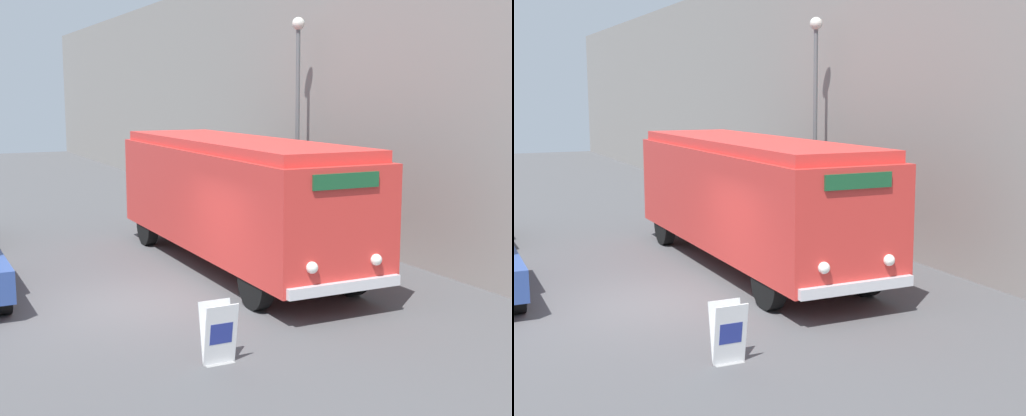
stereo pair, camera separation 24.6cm
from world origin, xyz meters
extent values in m
plane|color=#4C4C4F|center=(0.00, 0.00, 0.00)|extent=(80.00, 80.00, 0.00)
cube|color=gray|center=(7.15, 10.00, 4.16)|extent=(0.30, 60.00, 8.32)
cylinder|color=black|center=(2.00, -1.35, 0.54)|extent=(0.28, 1.09, 1.09)
cylinder|color=black|center=(4.20, -1.35, 0.54)|extent=(0.28, 1.09, 1.09)
cylinder|color=black|center=(2.00, 5.38, 0.54)|extent=(0.28, 1.09, 1.09)
cylinder|color=black|center=(4.20, 5.38, 0.54)|extent=(0.28, 1.09, 1.09)
cube|color=red|center=(3.10, 2.01, 1.70)|extent=(2.52, 9.53, 2.31)
cube|color=red|center=(3.10, 2.01, 2.98)|extent=(2.32, 9.15, 0.24)
cube|color=silver|center=(3.10, -2.81, 0.66)|extent=(2.40, 0.12, 0.20)
sphere|color=white|center=(2.40, -2.78, 1.09)|extent=(0.22, 0.22, 0.22)
sphere|color=white|center=(3.79, -2.78, 1.09)|extent=(0.22, 0.22, 0.22)
cube|color=#19512D|center=(3.10, -2.77, 2.61)|extent=(1.39, 0.06, 0.28)
cube|color=gray|center=(0.22, -3.64, 0.00)|extent=(0.48, 0.21, 0.01)
cube|color=white|center=(0.22, -3.73, 0.49)|extent=(0.53, 0.19, 0.98)
cube|color=white|center=(0.22, -3.55, 0.49)|extent=(0.53, 0.19, 0.98)
cube|color=navy|center=(0.22, -3.74, 0.51)|extent=(0.37, 0.07, 0.34)
cylinder|color=#595E60|center=(6.30, 4.58, 3.00)|extent=(0.12, 0.12, 6.00)
sphere|color=silver|center=(6.30, 4.58, 6.10)|extent=(0.36, 0.36, 0.36)
cylinder|color=black|center=(-2.41, 0.49, 0.36)|extent=(0.22, 0.72, 0.72)
camera|label=1|loc=(-3.97, -13.33, 4.12)|focal=50.00mm
camera|label=2|loc=(-3.75, -13.44, 4.12)|focal=50.00mm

